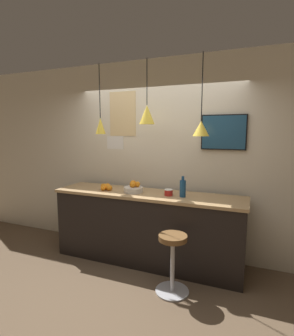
% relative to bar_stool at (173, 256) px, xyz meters
% --- Properties ---
extents(ground_plane, '(14.00, 14.00, 0.00)m').
position_rel_bar_stool_xyz_m(ground_plane, '(-0.55, -0.17, -0.45)').
color(ground_plane, brown).
extents(back_wall, '(8.00, 0.06, 2.90)m').
position_rel_bar_stool_xyz_m(back_wall, '(-0.55, 1.00, 1.00)').
color(back_wall, beige).
rests_on(back_wall, ground_plane).
extents(service_counter, '(2.68, 0.64, 1.00)m').
position_rel_bar_stool_xyz_m(service_counter, '(-0.55, 0.57, 0.06)').
color(service_counter, black).
rests_on(service_counter, ground_plane).
extents(bar_stool, '(0.39, 0.39, 0.69)m').
position_rel_bar_stool_xyz_m(bar_stool, '(0.00, 0.00, 0.00)').
color(bar_stool, '#B7B7BC').
rests_on(bar_stool, ground_plane).
extents(fruit_bowl, '(0.27, 0.27, 0.16)m').
position_rel_bar_stool_xyz_m(fruit_bowl, '(-0.74, 0.55, 0.62)').
color(fruit_bowl, beige).
rests_on(fruit_bowl, service_counter).
extents(orange_pile, '(0.21, 0.24, 0.09)m').
position_rel_bar_stool_xyz_m(orange_pile, '(-1.19, 0.54, 0.60)').
color(orange_pile, orange).
rests_on(orange_pile, service_counter).
extents(juice_bottle, '(0.08, 0.08, 0.27)m').
position_rel_bar_stool_xyz_m(juice_bottle, '(-0.03, 0.54, 0.67)').
color(juice_bottle, navy).
rests_on(juice_bottle, service_counter).
extents(spread_jar, '(0.11, 0.11, 0.08)m').
position_rel_bar_stool_xyz_m(spread_jar, '(-0.22, 0.54, 0.60)').
color(spread_jar, red).
rests_on(spread_jar, service_counter).
extents(pendant_lamp_left, '(0.15, 0.15, 0.99)m').
position_rel_bar_stool_xyz_m(pendant_lamp_left, '(-1.27, 0.57, 1.49)').
color(pendant_lamp_left, black).
extents(pendant_lamp_middle, '(0.21, 0.21, 0.85)m').
position_rel_bar_stool_xyz_m(pendant_lamp_middle, '(-0.55, 0.57, 1.63)').
color(pendant_lamp_middle, black).
extents(pendant_lamp_right, '(0.21, 0.21, 1.01)m').
position_rel_bar_stool_xyz_m(pendant_lamp_right, '(0.18, 0.57, 1.45)').
color(pendant_lamp_right, black).
extents(mounted_tv, '(0.59, 0.04, 0.47)m').
position_rel_bar_stool_xyz_m(mounted_tv, '(0.41, 0.95, 1.40)').
color(mounted_tv, black).
extents(hanging_menu_board, '(0.24, 0.01, 0.17)m').
position_rel_bar_stool_xyz_m(hanging_menu_board, '(-0.91, 0.34, 1.26)').
color(hanging_menu_board, white).
extents(wall_poster, '(0.44, 0.01, 0.68)m').
position_rel_bar_stool_xyz_m(wall_poster, '(-1.12, 0.97, 1.67)').
color(wall_poster, '#DBBC84').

